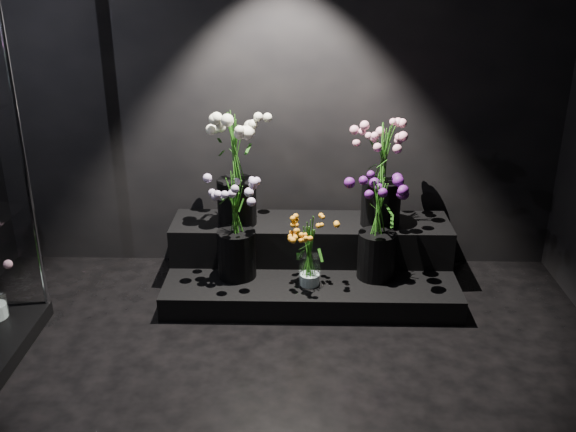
{
  "coord_description": "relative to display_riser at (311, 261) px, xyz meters",
  "views": [
    {
      "loc": [
        0.18,
        -2.39,
        2.18
      ],
      "look_at": [
        0.1,
        1.2,
        0.69
      ],
      "focal_mm": 40.0,
      "sensor_mm": 36.0,
      "label": 1
    }
  ],
  "objects": [
    {
      "name": "wall_back",
      "position": [
        -0.25,
        0.39,
        1.22
      ],
      "size": [
        4.0,
        0.0,
        4.0
      ],
      "primitive_type": "plane",
      "rotation": [
        1.57,
        0.0,
        0.0
      ],
      "color": "black",
      "rests_on": "floor"
    },
    {
      "name": "display_riser",
      "position": [
        0.0,
        0.0,
        0.0
      ],
      "size": [
        1.94,
        0.86,
        0.43
      ],
      "color": "black",
      "rests_on": "floor"
    },
    {
      "name": "bouquet_orange_bells",
      "position": [
        -0.01,
        -0.3,
        0.23
      ],
      "size": [
        0.34,
        0.34,
        0.49
      ],
      "rotation": [
        0.0,
        0.0,
        -0.39
      ],
      "color": "white",
      "rests_on": "display_riser"
    },
    {
      "name": "bouquet_lilac",
      "position": [
        -0.49,
        -0.19,
        0.39
      ],
      "size": [
        0.37,
        0.37,
        0.73
      ],
      "rotation": [
        0.0,
        0.0,
        0.09
      ],
      "color": "black",
      "rests_on": "display_riser"
    },
    {
      "name": "bouquet_purple",
      "position": [
        0.43,
        -0.18,
        0.37
      ],
      "size": [
        0.38,
        0.38,
        0.69
      ],
      "rotation": [
        0.0,
        0.0,
        -0.16
      ],
      "color": "black",
      "rests_on": "display_riser"
    },
    {
      "name": "bouquet_cream_roses",
      "position": [
        -0.51,
        0.08,
        0.69
      ],
      "size": [
        0.44,
        0.44,
        0.78
      ],
      "rotation": [
        0.0,
        0.0,
        -0.13
      ],
      "color": "black",
      "rests_on": "display_riser"
    },
    {
      "name": "bouquet_pink_roses",
      "position": [
        0.47,
        0.08,
        0.64
      ],
      "size": [
        0.47,
        0.47,
        0.7
      ],
      "rotation": [
        0.0,
        0.0,
        -0.36
      ],
      "color": "black",
      "rests_on": "display_riser"
    }
  ]
}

